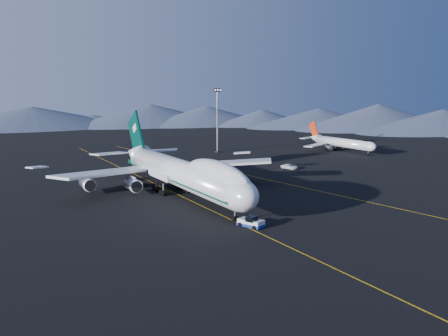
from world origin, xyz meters
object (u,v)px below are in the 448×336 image
pushback_tug (251,223)px  service_van (290,167)px  second_jet (340,143)px  floodlight_mast (217,120)px  boeing_747 (180,172)px

pushback_tug → service_van: bearing=25.7°
second_jet → floodlight_mast: floodlight_mast is taller
boeing_747 → service_van: boeing_747 is taller
pushback_tug → floodlight_mast: size_ratio=0.22×
service_van → pushback_tug: bearing=-150.6°
service_van → floodlight_mast: size_ratio=0.22×
service_van → floodlight_mast: (-0.49, 48.96, 12.13)m
boeing_747 → second_jet: boeing_747 is taller
second_jet → service_van: size_ratio=7.11×
floodlight_mast → second_jet: bearing=-24.1°
pushback_tug → service_van: 69.03m
pushback_tug → second_jet: (91.76, 79.73, 2.79)m
pushback_tug → service_van: size_ratio=0.99×
boeing_747 → pushback_tug: boeing_747 is taller
pushback_tug → service_van: pushback_tug is taller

